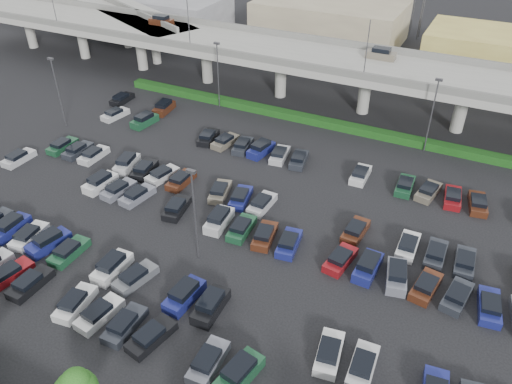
# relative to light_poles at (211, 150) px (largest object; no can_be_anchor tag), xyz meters

# --- Properties ---
(ground) EXTENTS (280.00, 280.00, 0.00)m
(ground) POSITION_rel_light_poles_xyz_m (4.13, -2.00, -6.24)
(ground) COLOR black
(overpass) EXTENTS (150.00, 13.00, 15.80)m
(overpass) POSITION_rel_light_poles_xyz_m (3.88, 30.01, 0.73)
(overpass) COLOR gray
(overpass) RESTS_ON ground
(on_ramp) EXTENTS (50.93, 30.13, 8.80)m
(on_ramp) POSITION_rel_light_poles_xyz_m (-47.98, 41.05, 0.62)
(on_ramp) COLOR gray
(on_ramp) RESTS_ON ground
(hedge) EXTENTS (66.00, 1.60, 1.10)m
(hedge) POSITION_rel_light_poles_xyz_m (4.13, 23.00, -5.69)
(hedge) COLOR #133910
(hedge) RESTS_ON ground
(parked_cars) EXTENTS (63.11, 41.63, 1.67)m
(parked_cars) POSITION_rel_light_poles_xyz_m (3.15, -6.07, -5.65)
(parked_cars) COLOR silver
(parked_cars) RESTS_ON ground
(light_poles) EXTENTS (66.90, 48.38, 10.30)m
(light_poles) POSITION_rel_light_poles_xyz_m (0.00, 0.00, 0.00)
(light_poles) COLOR #46464B
(light_poles) RESTS_ON ground
(distant_buildings) EXTENTS (138.00, 24.00, 9.00)m
(distant_buildings) POSITION_rel_light_poles_xyz_m (16.50, 59.81, -2.49)
(distant_buildings) COLOR gray
(distant_buildings) RESTS_ON ground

